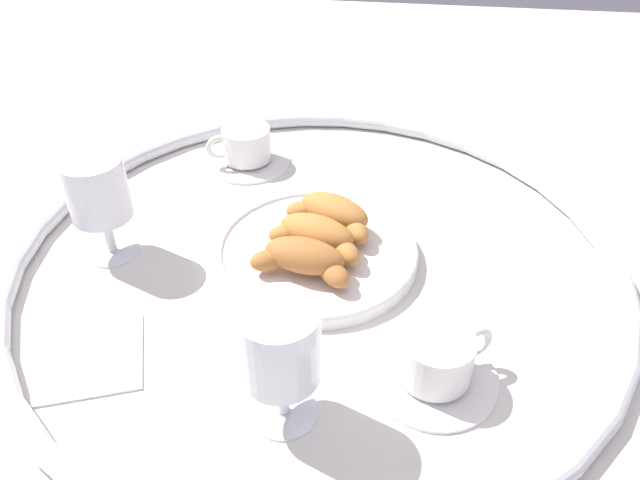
{
  "coord_description": "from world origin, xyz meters",
  "views": [
    {
      "loc": [
        -0.08,
        0.6,
        0.51
      ],
      "look_at": [
        -0.0,
        -0.01,
        0.03
      ],
      "focal_mm": 34.37,
      "sensor_mm": 36.0,
      "label": 1
    }
  ],
  "objects_px": {
    "juice_glass_right": "(275,349)",
    "croissant_extra": "(304,258)",
    "juice_glass_left": "(98,194)",
    "folded_napkin": "(90,357)",
    "coffee_cup_far": "(436,362)",
    "croissant_small": "(319,235)",
    "croissant_large": "(333,213)",
    "coffee_cup_near": "(246,148)",
    "pastry_plate": "(320,251)"
  },
  "relations": [
    {
      "from": "juice_glass_right",
      "to": "croissant_extra",
      "type": "bearing_deg",
      "value": -88.72
    },
    {
      "from": "juice_glass_left",
      "to": "folded_napkin",
      "type": "relative_size",
      "value": 1.27
    },
    {
      "from": "juice_glass_right",
      "to": "folded_napkin",
      "type": "bearing_deg",
      "value": -10.73
    },
    {
      "from": "croissant_extra",
      "to": "coffee_cup_far",
      "type": "xyz_separation_m",
      "value": [
        -0.16,
        0.13,
        -0.01
      ]
    },
    {
      "from": "croissant_small",
      "to": "juice_glass_left",
      "type": "xyz_separation_m",
      "value": [
        0.27,
        0.02,
        0.05
      ]
    },
    {
      "from": "folded_napkin",
      "to": "croissant_large",
      "type": "bearing_deg",
      "value": -133.51
    },
    {
      "from": "coffee_cup_near",
      "to": "coffee_cup_far",
      "type": "height_order",
      "value": "same"
    },
    {
      "from": "coffee_cup_near",
      "to": "folded_napkin",
      "type": "relative_size",
      "value": 1.24
    },
    {
      "from": "croissant_large",
      "to": "juice_glass_right",
      "type": "bearing_deg",
      "value": 86.02
    },
    {
      "from": "croissant_large",
      "to": "coffee_cup_near",
      "type": "xyz_separation_m",
      "value": [
        0.16,
        -0.18,
        -0.01
      ]
    },
    {
      "from": "croissant_small",
      "to": "coffee_cup_near",
      "type": "relative_size",
      "value": 0.95
    },
    {
      "from": "croissant_large",
      "to": "croissant_extra",
      "type": "bearing_deg",
      "value": 75.91
    },
    {
      "from": "croissant_large",
      "to": "pastry_plate",
      "type": "bearing_deg",
      "value": 76.19
    },
    {
      "from": "croissant_large",
      "to": "croissant_small",
      "type": "height_order",
      "value": "same"
    },
    {
      "from": "croissant_large",
      "to": "coffee_cup_far",
      "type": "distance_m",
      "value": 0.26
    },
    {
      "from": "pastry_plate",
      "to": "juice_glass_right",
      "type": "xyz_separation_m",
      "value": [
        0.01,
        0.24,
        0.08
      ]
    },
    {
      "from": "croissant_extra",
      "to": "folded_napkin",
      "type": "height_order",
      "value": "croissant_extra"
    },
    {
      "from": "pastry_plate",
      "to": "croissant_small",
      "type": "distance_m",
      "value": 0.03
    },
    {
      "from": "croissant_extra",
      "to": "juice_glass_right",
      "type": "relative_size",
      "value": 0.96
    },
    {
      "from": "juice_glass_left",
      "to": "juice_glass_right",
      "type": "height_order",
      "value": "same"
    },
    {
      "from": "coffee_cup_far",
      "to": "croissant_small",
      "type": "bearing_deg",
      "value": -50.74
    },
    {
      "from": "croissant_large",
      "to": "juice_glass_left",
      "type": "distance_m",
      "value": 0.3
    },
    {
      "from": "croissant_extra",
      "to": "juice_glass_right",
      "type": "distance_m",
      "value": 0.2
    },
    {
      "from": "coffee_cup_near",
      "to": "folded_napkin",
      "type": "height_order",
      "value": "coffee_cup_near"
    },
    {
      "from": "coffee_cup_near",
      "to": "coffee_cup_far",
      "type": "distance_m",
      "value": 0.5
    },
    {
      "from": "coffee_cup_near",
      "to": "juice_glass_left",
      "type": "height_order",
      "value": "juice_glass_left"
    },
    {
      "from": "juice_glass_right",
      "to": "pastry_plate",
      "type": "bearing_deg",
      "value": -92.1
    },
    {
      "from": "pastry_plate",
      "to": "coffee_cup_near",
      "type": "bearing_deg",
      "value": -56.54
    },
    {
      "from": "croissant_extra",
      "to": "croissant_small",
      "type": "bearing_deg",
      "value": -104.05
    },
    {
      "from": "juice_glass_right",
      "to": "coffee_cup_far",
      "type": "bearing_deg",
      "value": -157.72
    },
    {
      "from": "pastry_plate",
      "to": "juice_glass_right",
      "type": "distance_m",
      "value": 0.26
    },
    {
      "from": "coffee_cup_far",
      "to": "juice_glass_left",
      "type": "bearing_deg",
      "value": -20.7
    },
    {
      "from": "coffee_cup_near",
      "to": "juice_glass_left",
      "type": "relative_size",
      "value": 0.97
    },
    {
      "from": "juice_glass_right",
      "to": "coffee_cup_near",
      "type": "bearing_deg",
      "value": -73.42
    },
    {
      "from": "coffee_cup_near",
      "to": "juice_glass_right",
      "type": "distance_m",
      "value": 0.49
    },
    {
      "from": "croissant_extra",
      "to": "coffee_cup_near",
      "type": "bearing_deg",
      "value": -63.92
    },
    {
      "from": "croissant_small",
      "to": "coffee_cup_far",
      "type": "xyz_separation_m",
      "value": [
        -0.15,
        0.18,
        -0.01
      ]
    },
    {
      "from": "croissant_small",
      "to": "juice_glass_right",
      "type": "xyz_separation_m",
      "value": [
        0.01,
        0.24,
        0.05
      ]
    },
    {
      "from": "croissant_large",
      "to": "juice_glass_right",
      "type": "relative_size",
      "value": 0.88
    },
    {
      "from": "pastry_plate",
      "to": "coffee_cup_near",
      "type": "relative_size",
      "value": 1.93
    },
    {
      "from": "coffee_cup_far",
      "to": "juice_glass_right",
      "type": "relative_size",
      "value": 0.97
    },
    {
      "from": "coffee_cup_far",
      "to": "folded_napkin",
      "type": "xyz_separation_m",
      "value": [
        0.37,
        0.02,
        -0.02
      ]
    },
    {
      "from": "croissant_small",
      "to": "coffee_cup_near",
      "type": "height_order",
      "value": "croissant_small"
    },
    {
      "from": "coffee_cup_far",
      "to": "croissant_large",
      "type": "bearing_deg",
      "value": -59.55
    },
    {
      "from": "juice_glass_left",
      "to": "coffee_cup_far",
      "type": "bearing_deg",
      "value": 159.3
    },
    {
      "from": "croissant_extra",
      "to": "pastry_plate",
      "type": "bearing_deg",
      "value": -104.34
    },
    {
      "from": "croissant_small",
      "to": "juice_glass_right",
      "type": "distance_m",
      "value": 0.25
    },
    {
      "from": "pastry_plate",
      "to": "folded_napkin",
      "type": "relative_size",
      "value": 2.38
    },
    {
      "from": "pastry_plate",
      "to": "juice_glass_right",
      "type": "bearing_deg",
      "value": 87.9
    },
    {
      "from": "croissant_small",
      "to": "juice_glass_right",
      "type": "bearing_deg",
      "value": 88.12
    }
  ]
}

